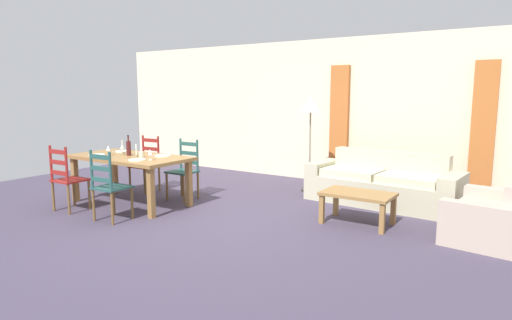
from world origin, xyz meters
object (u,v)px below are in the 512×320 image
coffee_table (358,197)px  standing_lamp (311,110)px  dining_table (130,161)px  wine_glass_far_left (122,146)px  dining_chair_far_right (184,169)px  dining_chair_far_left (146,164)px  dining_chair_near_right (109,186)px  wine_glass_near_right (150,152)px  dining_chair_near_left (67,179)px  wine_glass_near_left (108,148)px  coffee_cup_primary (141,155)px  armchair_upholstered (495,220)px  wine_bottle (129,148)px  couch (383,185)px

coffee_table → standing_lamp: standing_lamp is taller
dining_table → wine_glass_far_left: bearing=157.0°
dining_table → dining_chair_far_right: (0.45, 0.72, -0.19)m
dining_chair_far_left → dining_chair_far_right: bearing=-2.8°
dining_chair_near_right → wine_glass_near_right: bearing=80.6°
dining_chair_near_left → wine_glass_near_left: 0.75m
dining_chair_near_right → wine_glass_near_right: size_ratio=5.96×
wine_glass_near_right → wine_glass_far_left: bearing=163.8°
wine_glass_near_right → coffee_cup_primary: bearing=161.4°
dining_chair_near_right → dining_chair_far_right: 1.49m
standing_lamp → armchair_upholstered: bearing=-21.3°
wine_glass_near_left → armchair_upholstered: 5.35m
coffee_table → armchair_upholstered: size_ratio=0.72×
wine_glass_near_left → wine_glass_near_right: size_ratio=1.00×
dining_chair_far_right → coffee_table: (2.84, 0.20, -0.12)m
coffee_table → armchair_upholstered: (1.57, 0.24, -0.11)m
wine_bottle → standing_lamp: size_ratio=0.19×
coffee_cup_primary → coffee_table: bearing=17.6°
standing_lamp → dining_chair_near_right: bearing=-114.5°
dining_chair_far_left → wine_glass_far_left: bearing=-76.5°
dining_chair_far_left → dining_chair_far_right: (0.93, -0.05, 0.00)m
dining_table → wine_glass_near_right: wine_glass_near_right is taller
dining_chair_near_left → couch: size_ratio=0.41×
wine_glass_near_left → coffee_cup_primary: bearing=12.1°
coffee_cup_primary → standing_lamp: standing_lamp is taller
dining_chair_near_left → coffee_cup_primary: size_ratio=10.67×
standing_lamp → coffee_cup_primary: bearing=-124.2°
dining_chair_far_left → couch: bearing=20.2°
dining_chair_near_left → wine_glass_near_left: dining_chair_near_left is taller
couch → wine_glass_near_left: bearing=-147.1°
wine_glass_near_right → standing_lamp: size_ratio=0.10×
coffee_cup_primary → couch: size_ratio=0.04×
dining_table → dining_chair_far_right: dining_chair_far_right is taller
dining_table → standing_lamp: standing_lamp is taller
dining_chair_near_right → couch: bearing=46.5°
wine_bottle → coffee_cup_primary: (0.32, -0.04, -0.07)m
dining_chair_far_left → coffee_table: size_ratio=1.07×
dining_chair_far_right → coffee_cup_primary: size_ratio=10.67×
dining_chair_near_right → wine_glass_far_left: dining_chair_near_right is taller
armchair_upholstered → wine_bottle: bearing=-166.8°
wine_glass_far_left → dining_chair_near_left: bearing=-96.8°
wine_bottle → standing_lamp: (1.92, 2.31, 0.54)m
wine_bottle → couch: bearing=32.9°
wine_glass_near_left → coffee_cup_primary: (0.59, 0.13, -0.07)m
wine_glass_near_left → standing_lamp: 3.35m
wine_glass_near_right → couch: wine_glass_near_right is taller
dining_chair_near_right → dining_chair_far_left: size_ratio=1.00×
dining_chair_near_left → coffee_table: 4.10m
wine_glass_near_right → dining_table: bearing=167.8°
dining_chair_far_right → coffee_cup_primary: bearing=-102.0°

